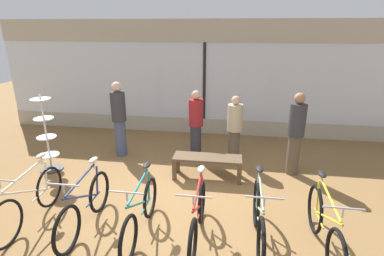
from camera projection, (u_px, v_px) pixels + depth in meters
ground_plane at (177, 214)px, 5.05m from camera, size 24.00×24.00×0.00m
shop_back_wall at (204, 78)px, 8.38m from camera, size 12.00×0.08×3.20m
bicycle_far_left at (30, 201)px, 4.72m from camera, size 0.46×1.76×1.04m
bicycle_left at (85, 206)px, 4.59m from camera, size 0.46×1.71×1.03m
bicycle_center_left at (141, 213)px, 4.44m from camera, size 0.46×1.69×1.01m
bicycle_center_right at (198, 218)px, 4.33m from camera, size 0.46×1.65×1.02m
bicycle_right at (259, 220)px, 4.23m from camera, size 0.46×1.75×1.06m
bicycle_far_right at (324, 228)px, 4.06m from camera, size 0.46×1.80×1.05m
accessory_rack at (47, 140)px, 6.40m from camera, size 0.48×0.48×1.69m
display_bench at (207, 161)px, 6.14m from camera, size 1.40×0.44×0.48m
customer_near_rack at (235, 128)px, 6.77m from camera, size 0.48×0.48×1.57m
customer_by_window at (296, 132)px, 6.16m from camera, size 0.36×0.36×1.76m
customer_mid_floor at (196, 123)px, 7.02m from camera, size 0.43×0.43×1.63m
customer_near_bench at (119, 118)px, 7.06m from camera, size 0.40×0.40×1.81m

